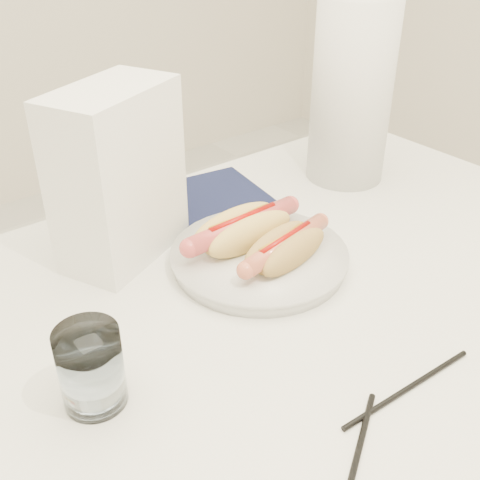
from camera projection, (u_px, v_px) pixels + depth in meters
table at (269, 349)px, 0.76m from camera, size 1.20×0.80×0.75m
plate at (259, 259)px, 0.82m from camera, size 0.31×0.31×0.02m
hotdog_left at (243, 230)px, 0.82m from camera, size 0.19×0.08×0.05m
hotdog_right at (285, 249)px, 0.78m from camera, size 0.16×0.09×0.04m
water_glass at (91, 368)px, 0.59m from camera, size 0.07×0.07×0.09m
chopstick_near at (353, 474)px, 0.53m from camera, size 0.18×0.11×0.01m
chopstick_far at (408, 388)px, 0.62m from camera, size 0.19×0.02×0.01m
napkin_box at (118, 176)px, 0.79m from camera, size 0.21×0.17×0.24m
navy_napkin at (212, 198)px, 0.99m from camera, size 0.20×0.20×0.01m
paper_towel_roll at (352, 94)px, 0.99m from camera, size 0.16×0.16×0.31m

